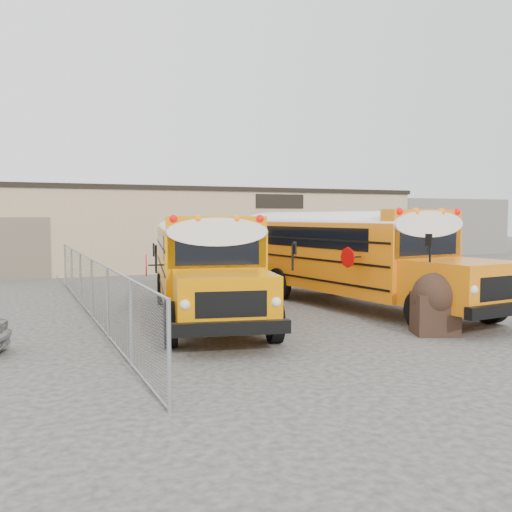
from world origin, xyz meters
name	(u,v)px	position (x,y,z in m)	size (l,w,h in m)	color
ground	(317,320)	(0.00, 0.00, 0.00)	(120.00, 120.00, 0.00)	#312F2D
warehouse	(156,227)	(0.00, 19.99, 2.37)	(30.20, 10.20, 4.67)	tan
chainlink_fence	(92,288)	(-6.00, 3.00, 0.90)	(0.07, 18.07, 1.81)	#95989D
distant_building_right	(426,226)	(24.00, 24.00, 2.20)	(10.00, 8.00, 4.40)	slate
school_bus_left	(188,246)	(-1.35, 8.60, 1.79)	(4.72, 10.86, 3.09)	orange
school_bus_right	(250,242)	(1.59, 8.89, 1.90)	(4.08, 11.49, 3.29)	orange
tarp_bundle	(435,303)	(1.82, -2.91, 0.82)	(1.35, 1.29, 1.60)	black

